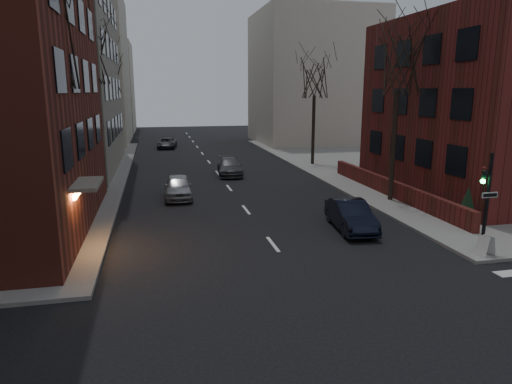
{
  "coord_description": "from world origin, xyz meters",
  "views": [
    {
      "loc": [
        -4.75,
        -6.22,
        6.52
      ],
      "look_at": [
        -0.4,
        13.59,
        2.0
      ],
      "focal_mm": 32.0,
      "sensor_mm": 36.0,
      "label": 1
    }
  ],
  "objects_px": {
    "tree_left_c": "(109,74)",
    "streetlamp_far": "(120,114)",
    "tree_left_a": "(46,40)",
    "tree_right_b": "(315,78)",
    "tree_left_b": "(87,53)",
    "car_lane_far": "(167,143)",
    "sandwich_board": "(486,245)",
    "evergreen_shrub": "(467,206)",
    "parked_sedan": "(351,215)",
    "tree_right_a": "(399,63)",
    "streetlamp_near": "(95,130)",
    "car_lane_silver": "(178,187)",
    "car_lane_gray": "(230,167)",
    "traffic_signal": "(485,209)"
  },
  "relations": [
    {
      "from": "traffic_signal",
      "to": "evergreen_shrub",
      "type": "height_order",
      "value": "traffic_signal"
    },
    {
      "from": "tree_right_b",
      "to": "sandwich_board",
      "type": "distance_m",
      "value": 24.55
    },
    {
      "from": "tree_left_a",
      "to": "tree_right_b",
      "type": "height_order",
      "value": "tree_left_a"
    },
    {
      "from": "tree_left_a",
      "to": "car_lane_gray",
      "type": "bearing_deg",
      "value": 57.05
    },
    {
      "from": "tree_left_a",
      "to": "parked_sedan",
      "type": "xyz_separation_m",
      "value": [
        12.97,
        -0.71,
        -7.77
      ]
    },
    {
      "from": "streetlamp_near",
      "to": "car_lane_far",
      "type": "bearing_deg",
      "value": 79.54
    },
    {
      "from": "car_lane_gray",
      "to": "sandwich_board",
      "type": "distance_m",
      "value": 21.51
    },
    {
      "from": "tree_left_b",
      "to": "sandwich_board",
      "type": "distance_m",
      "value": 25.5
    },
    {
      "from": "parked_sedan",
      "to": "tree_right_a",
      "type": "bearing_deg",
      "value": 51.34
    },
    {
      "from": "tree_left_b",
      "to": "streetlamp_near",
      "type": "height_order",
      "value": "tree_left_b"
    },
    {
      "from": "streetlamp_near",
      "to": "car_lane_far",
      "type": "relative_size",
      "value": 1.47
    },
    {
      "from": "parked_sedan",
      "to": "traffic_signal",
      "type": "bearing_deg",
      "value": -42.83
    },
    {
      "from": "tree_left_a",
      "to": "tree_left_b",
      "type": "xyz_separation_m",
      "value": [
        0.0,
        12.0,
        0.44
      ]
    },
    {
      "from": "car_lane_silver",
      "to": "tree_right_a",
      "type": "bearing_deg",
      "value": -14.56
    },
    {
      "from": "tree_left_a",
      "to": "tree_left_c",
      "type": "distance_m",
      "value": 26.0
    },
    {
      "from": "tree_left_b",
      "to": "streetlamp_far",
      "type": "bearing_deg",
      "value": 87.85
    },
    {
      "from": "parked_sedan",
      "to": "car_lane_gray",
      "type": "xyz_separation_m",
      "value": [
        -3.33,
        15.57,
        -0.04
      ]
    },
    {
      "from": "streetlamp_near",
      "to": "streetlamp_far",
      "type": "distance_m",
      "value": 20.0
    },
    {
      "from": "traffic_signal",
      "to": "tree_right_b",
      "type": "xyz_separation_m",
      "value": [
        0.86,
        23.01,
        5.68
      ]
    },
    {
      "from": "tree_left_a",
      "to": "evergreen_shrub",
      "type": "distance_m",
      "value": 20.06
    },
    {
      "from": "tree_left_a",
      "to": "tree_right_b",
      "type": "xyz_separation_m",
      "value": [
        17.6,
        18.0,
        -0.88
      ]
    },
    {
      "from": "tree_left_a",
      "to": "evergreen_shrub",
      "type": "xyz_separation_m",
      "value": [
        18.59,
        -1.58,
        -7.37
      ]
    },
    {
      "from": "tree_right_a",
      "to": "traffic_signal",
      "type": "bearing_deg",
      "value": -95.47
    },
    {
      "from": "tree_right_b",
      "to": "streetlamp_far",
      "type": "xyz_separation_m",
      "value": [
        -17.0,
        10.0,
        -3.35
      ]
    },
    {
      "from": "car_lane_far",
      "to": "streetlamp_far",
      "type": "bearing_deg",
      "value": -123.52
    },
    {
      "from": "tree_left_a",
      "to": "tree_right_a",
      "type": "relative_size",
      "value": 1.06
    },
    {
      "from": "tree_right_a",
      "to": "evergreen_shrub",
      "type": "bearing_deg",
      "value": -79.97
    },
    {
      "from": "tree_left_c",
      "to": "sandwich_board",
      "type": "distance_m",
      "value": 36.37
    },
    {
      "from": "parked_sedan",
      "to": "sandwich_board",
      "type": "relative_size",
      "value": 5.25
    },
    {
      "from": "tree_right_a",
      "to": "sandwich_board",
      "type": "xyz_separation_m",
      "value": [
        -1.03,
        -9.5,
        -7.47
      ]
    },
    {
      "from": "tree_left_c",
      "to": "tree_right_a",
      "type": "distance_m",
      "value": 28.17
    },
    {
      "from": "car_lane_far",
      "to": "tree_right_b",
      "type": "bearing_deg",
      "value": -43.93
    },
    {
      "from": "tree_right_a",
      "to": "sandwich_board",
      "type": "height_order",
      "value": "tree_right_a"
    },
    {
      "from": "tree_right_b",
      "to": "streetlamp_near",
      "type": "height_order",
      "value": "tree_right_b"
    },
    {
      "from": "tree_right_a",
      "to": "car_lane_silver",
      "type": "relative_size",
      "value": 2.32
    },
    {
      "from": "traffic_signal",
      "to": "tree_left_c",
      "type": "height_order",
      "value": "tree_left_c"
    },
    {
      "from": "traffic_signal",
      "to": "streetlamp_far",
      "type": "height_order",
      "value": "streetlamp_far"
    },
    {
      "from": "streetlamp_far",
      "to": "tree_left_a",
      "type": "bearing_deg",
      "value": -91.23
    },
    {
      "from": "tree_right_b",
      "to": "car_lane_silver",
      "type": "height_order",
      "value": "tree_right_b"
    },
    {
      "from": "traffic_signal",
      "to": "parked_sedan",
      "type": "distance_m",
      "value": 5.84
    },
    {
      "from": "evergreen_shrub",
      "to": "streetlamp_near",
      "type": "bearing_deg",
      "value": 151.96
    },
    {
      "from": "tree_left_b",
      "to": "parked_sedan",
      "type": "distance_m",
      "value": 19.93
    },
    {
      "from": "sandwich_board",
      "to": "tree_right_a",
      "type": "bearing_deg",
      "value": 70.11
    },
    {
      "from": "traffic_signal",
      "to": "streetlamp_far",
      "type": "distance_m",
      "value": 36.81
    },
    {
      "from": "tree_left_b",
      "to": "car_lane_silver",
      "type": "distance_m",
      "value": 10.63
    },
    {
      "from": "parked_sedan",
      "to": "sandwich_board",
      "type": "xyz_separation_m",
      "value": [
        3.6,
        -4.79,
        -0.15
      ]
    },
    {
      "from": "streetlamp_near",
      "to": "parked_sedan",
      "type": "xyz_separation_m",
      "value": [
        12.37,
        -8.71,
        -3.53
      ]
    },
    {
      "from": "streetlamp_far",
      "to": "sandwich_board",
      "type": "height_order",
      "value": "streetlamp_far"
    },
    {
      "from": "tree_right_a",
      "to": "tree_right_b",
      "type": "height_order",
      "value": "tree_right_a"
    },
    {
      "from": "tree_left_c",
      "to": "streetlamp_far",
      "type": "bearing_deg",
      "value": 73.3
    }
  ]
}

